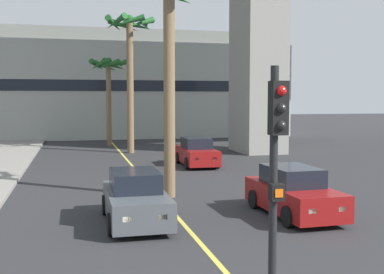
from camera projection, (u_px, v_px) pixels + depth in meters
name	position (u px, v px, depth m)	size (l,w,h in m)	color
lane_stripe_center	(142.00, 177.00, 23.15)	(0.14, 56.00, 0.01)	#DBCC4C
pier_building_backdrop	(106.00, 86.00, 47.67)	(35.54, 8.04, 10.15)	#ADB2A8
car_queue_front	(197.00, 153.00, 27.14)	(1.90, 4.13, 1.56)	maroon
car_queue_second	(293.00, 193.00, 15.55)	(1.93, 4.15, 1.56)	maroon
car_queue_third	(135.00, 199.00, 14.64)	(1.84, 4.10, 1.56)	#4C5156
traffic_light_median_near	(275.00, 170.00, 6.97)	(0.24, 0.37, 4.20)	black
palm_tree_near_median	(109.00, 76.00, 38.42)	(3.10, 3.10, 6.96)	brown
palm_tree_mid_median	(130.00, 47.00, 33.07)	(3.43, 3.50, 9.39)	brown
palm_tree_far_median	(169.00, 16.00, 17.98)	(3.14, 3.19, 8.44)	brown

